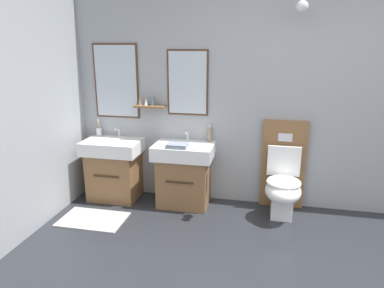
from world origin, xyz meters
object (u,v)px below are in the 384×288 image
(toothbrush_cup, at_px, (99,131))
(soap_dispenser, at_px, (210,135))
(folded_hand_towel, at_px, (177,146))
(vanity_sink_right, at_px, (184,172))
(toilet, at_px, (283,180))
(vanity_sink_left, at_px, (114,167))

(toothbrush_cup, bearing_deg, soap_dispenser, 0.43)
(soap_dispenser, bearing_deg, folded_hand_towel, -133.19)
(vanity_sink_right, distance_m, folded_hand_towel, 0.39)
(toothbrush_cup, bearing_deg, vanity_sink_right, -8.52)
(toothbrush_cup, bearing_deg, folded_hand_towel, -16.24)
(toilet, distance_m, soap_dispenser, 0.95)
(vanity_sink_right, height_order, soap_dispenser, soap_dispenser)
(vanity_sink_right, relative_size, toilet, 0.72)
(vanity_sink_left, relative_size, vanity_sink_right, 1.00)
(toothbrush_cup, height_order, soap_dispenser, toothbrush_cup)
(toilet, relative_size, folded_hand_towel, 4.55)
(vanity_sink_right, bearing_deg, toothbrush_cup, 171.48)
(vanity_sink_right, relative_size, toothbrush_cup, 3.44)
(soap_dispenser, height_order, folded_hand_towel, soap_dispenser)
(vanity_sink_left, distance_m, soap_dispenser, 1.20)
(vanity_sink_right, xyz_separation_m, folded_hand_towel, (-0.04, -0.14, 0.36))
(vanity_sink_right, relative_size, folded_hand_towel, 3.26)
(vanity_sink_right, height_order, toilet, toilet)
(soap_dispenser, bearing_deg, vanity_sink_right, -146.00)
(toothbrush_cup, distance_m, soap_dispenser, 1.36)
(folded_hand_towel, bearing_deg, soap_dispenser, 46.81)
(vanity_sink_left, xyz_separation_m, toothbrush_cup, (-0.25, 0.17, 0.39))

